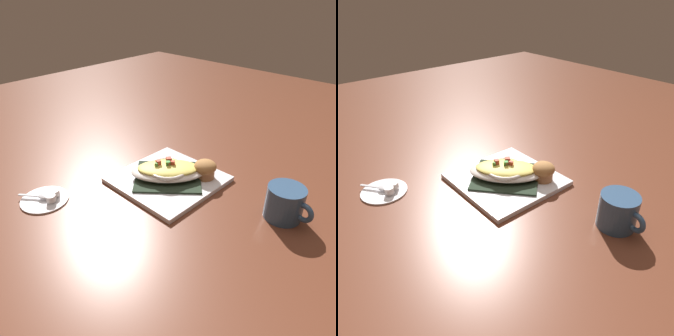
# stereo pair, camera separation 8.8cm
# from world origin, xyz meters

# --- Properties ---
(ground_plane) EXTENTS (2.60, 2.60, 0.00)m
(ground_plane) POSITION_xyz_m (0.00, 0.00, 0.00)
(ground_plane) COLOR brown
(square_plate) EXTENTS (0.27, 0.27, 0.01)m
(square_plate) POSITION_xyz_m (0.00, 0.00, 0.01)
(square_plate) COLOR white
(square_plate) RESTS_ON ground_plane
(folded_napkin) EXTENTS (0.24, 0.24, 0.01)m
(folded_napkin) POSITION_xyz_m (0.00, 0.00, 0.02)
(folded_napkin) COLOR #243224
(folded_napkin) RESTS_ON square_plate
(gratin_dish) EXTENTS (0.22, 0.22, 0.05)m
(gratin_dish) POSITION_xyz_m (-0.00, 0.00, 0.04)
(gratin_dish) COLOR silver
(gratin_dish) RESTS_ON folded_napkin
(muffin) EXTENTS (0.06, 0.06, 0.05)m
(muffin) POSITION_xyz_m (0.07, 0.07, 0.04)
(muffin) COLOR #AA6D44
(muffin) RESTS_ON square_plate
(coffee_mug) EXTENTS (0.12, 0.09, 0.08)m
(coffee_mug) POSITION_xyz_m (0.31, 0.07, 0.04)
(coffee_mug) COLOR #324F72
(coffee_mug) RESTS_ON ground_plane
(creamer_saucer) EXTENTS (0.12, 0.12, 0.01)m
(creamer_saucer) POSITION_xyz_m (-0.17, -0.28, 0.00)
(creamer_saucer) COLOR white
(creamer_saucer) RESTS_ON ground_plane
(spoon) EXTENTS (0.07, 0.06, 0.01)m
(spoon) POSITION_xyz_m (-0.18, -0.28, 0.01)
(spoon) COLOR silver
(spoon) RESTS_ON creamer_saucer
(creamer_cup_0) EXTENTS (0.02, 0.02, 0.02)m
(creamer_cup_0) POSITION_xyz_m (-0.14, -0.27, 0.02)
(creamer_cup_0) COLOR silver
(creamer_cup_0) RESTS_ON creamer_saucer
(creamer_cup_1) EXTENTS (0.02, 0.02, 0.02)m
(creamer_cup_1) POSITION_xyz_m (-0.16, -0.26, 0.02)
(creamer_cup_1) COLOR white
(creamer_cup_1) RESTS_ON creamer_saucer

